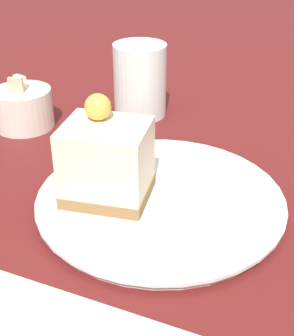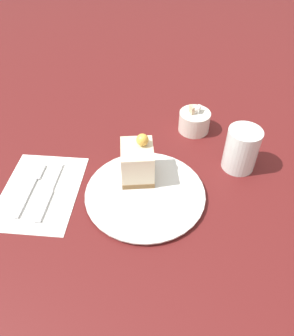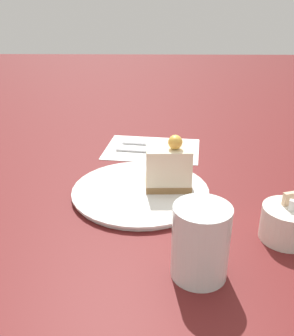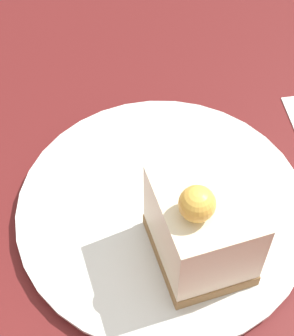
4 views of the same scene
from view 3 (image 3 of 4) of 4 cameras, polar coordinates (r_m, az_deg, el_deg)
The scene contains 8 objects.
ground_plane at distance 0.74m, azimuth -1.04°, elevation -4.73°, with size 4.00×4.00×0.00m, color #5B1919.
plate at distance 0.75m, azimuth -0.91°, elevation -3.55°, with size 0.27×0.27×0.01m.
cake_slice at distance 0.75m, azimuth 3.29°, elevation 0.35°, with size 0.08×0.09×0.11m.
napkin at distance 0.98m, azimuth 0.80°, elevation 2.95°, with size 0.20×0.26×0.00m.
fork at distance 1.00m, azimuth 1.87°, elevation 3.60°, with size 0.04×0.17×0.00m.
knife at distance 0.96m, azimuth -0.42°, elevation 2.66°, with size 0.04×0.18×0.00m.
sugar_bowl at distance 0.65m, azimuth 20.61°, elevation -7.84°, with size 0.09×0.09×0.08m.
drinking_glass at distance 0.53m, azimuth 8.15°, elevation -11.08°, with size 0.08×0.08×0.11m.
Camera 3 is at (0.64, 0.03, 0.36)m, focal length 40.00 mm.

